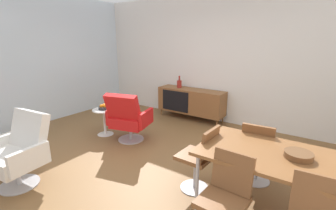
{
  "coord_description": "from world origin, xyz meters",
  "views": [
    {
      "loc": [
        2.09,
        -2.45,
        1.84
      ],
      "look_at": [
        0.19,
        0.31,
        0.91
      ],
      "focal_mm": 25.35,
      "sensor_mm": 36.0,
      "label": 1
    }
  ],
  "objects_px": {
    "dining_table": "(282,159)",
    "dining_chair_front_left": "(225,197)",
    "wooden_bowl_on_table": "(299,155)",
    "dining_chair_near_window": "(200,156)",
    "vase_cobalt": "(179,84)",
    "dining_chair_back_left": "(258,150)",
    "lounge_chair_red": "(128,117)",
    "side_table_round": "(104,119)",
    "armchair_black_shell": "(19,150)",
    "sideboard": "(191,101)",
    "magazine_stack": "(12,138)",
    "fruit_bowl": "(104,107)"
  },
  "relations": [
    {
      "from": "dining_table",
      "to": "wooden_bowl_on_table",
      "type": "relative_size",
      "value": 6.15
    },
    {
      "from": "wooden_bowl_on_table",
      "to": "side_table_round",
      "type": "xyz_separation_m",
      "value": [
        -3.41,
        0.54,
        -0.45
      ]
    },
    {
      "from": "lounge_chair_red",
      "to": "side_table_round",
      "type": "relative_size",
      "value": 1.82
    },
    {
      "from": "lounge_chair_red",
      "to": "side_table_round",
      "type": "height_order",
      "value": "lounge_chair_red"
    },
    {
      "from": "dining_chair_near_window",
      "to": "armchair_black_shell",
      "type": "relative_size",
      "value": 0.9
    },
    {
      "from": "wooden_bowl_on_table",
      "to": "side_table_round",
      "type": "bearing_deg",
      "value": 171.02
    },
    {
      "from": "sideboard",
      "to": "armchair_black_shell",
      "type": "height_order",
      "value": "armchair_black_shell"
    },
    {
      "from": "dining_table",
      "to": "armchair_black_shell",
      "type": "height_order",
      "value": "armchair_black_shell"
    },
    {
      "from": "side_table_round",
      "to": "magazine_stack",
      "type": "relative_size",
      "value": 1.33
    },
    {
      "from": "dining_chair_front_left",
      "to": "fruit_bowl",
      "type": "xyz_separation_m",
      "value": [
        -2.93,
        1.13,
        0.09
      ]
    },
    {
      "from": "wooden_bowl_on_table",
      "to": "dining_chair_near_window",
      "type": "distance_m",
      "value": 1.07
    },
    {
      "from": "side_table_round",
      "to": "vase_cobalt",
      "type": "bearing_deg",
      "value": 71.3
    },
    {
      "from": "vase_cobalt",
      "to": "dining_chair_back_left",
      "type": "bearing_deg",
      "value": -38.12
    },
    {
      "from": "sideboard",
      "to": "dining_table",
      "type": "height_order",
      "value": "dining_table"
    },
    {
      "from": "dining_table",
      "to": "lounge_chair_red",
      "type": "distance_m",
      "value": 2.73
    },
    {
      "from": "sideboard",
      "to": "fruit_bowl",
      "type": "xyz_separation_m",
      "value": [
        -0.94,
        -1.8,
        0.12
      ]
    },
    {
      "from": "vase_cobalt",
      "to": "dining_chair_near_window",
      "type": "xyz_separation_m",
      "value": [
        1.78,
        -2.38,
        -0.35
      ]
    },
    {
      "from": "sideboard",
      "to": "dining_chair_front_left",
      "type": "xyz_separation_m",
      "value": [
        1.99,
        -2.94,
        0.03
      ]
    },
    {
      "from": "dining_chair_near_window",
      "to": "vase_cobalt",
      "type": "bearing_deg",
      "value": 126.73
    },
    {
      "from": "vase_cobalt",
      "to": "dining_table",
      "type": "xyz_separation_m",
      "value": [
        2.67,
        -2.38,
        -0.12
      ]
    },
    {
      "from": "lounge_chair_red",
      "to": "magazine_stack",
      "type": "distance_m",
      "value": 2.19
    },
    {
      "from": "magazine_stack",
      "to": "lounge_chair_red",
      "type": "bearing_deg",
      "value": 36.2
    },
    {
      "from": "sideboard",
      "to": "fruit_bowl",
      "type": "bearing_deg",
      "value": -117.51
    },
    {
      "from": "sideboard",
      "to": "wooden_bowl_on_table",
      "type": "distance_m",
      "value": 3.42
    },
    {
      "from": "vase_cobalt",
      "to": "fruit_bowl",
      "type": "distance_m",
      "value": 1.92
    },
    {
      "from": "dining_chair_back_left",
      "to": "armchair_black_shell",
      "type": "height_order",
      "value": "armchair_black_shell"
    },
    {
      "from": "lounge_chair_red",
      "to": "armchair_black_shell",
      "type": "bearing_deg",
      "value": -97.22
    },
    {
      "from": "dining_chair_front_left",
      "to": "side_table_round",
      "type": "xyz_separation_m",
      "value": [
        -2.93,
        1.13,
        -0.15
      ]
    },
    {
      "from": "wooden_bowl_on_table",
      "to": "side_table_round",
      "type": "relative_size",
      "value": 0.5
    },
    {
      "from": "sideboard",
      "to": "lounge_chair_red",
      "type": "bearing_deg",
      "value": -100.05
    },
    {
      "from": "dining_chair_front_left",
      "to": "armchair_black_shell",
      "type": "distance_m",
      "value": 2.6
    },
    {
      "from": "sideboard",
      "to": "side_table_round",
      "type": "distance_m",
      "value": 2.04
    },
    {
      "from": "dining_table",
      "to": "dining_chair_front_left",
      "type": "distance_m",
      "value": 0.7
    },
    {
      "from": "dining_chair_near_window",
      "to": "lounge_chair_red",
      "type": "relative_size",
      "value": 0.9
    },
    {
      "from": "dining_table",
      "to": "side_table_round",
      "type": "xyz_separation_m",
      "value": [
        -3.28,
        0.57,
        -0.38
      ]
    },
    {
      "from": "dining_chair_front_left",
      "to": "side_table_round",
      "type": "height_order",
      "value": "dining_chair_front_left"
    },
    {
      "from": "wooden_bowl_on_table",
      "to": "dining_chair_front_left",
      "type": "height_order",
      "value": "dining_chair_front_left"
    },
    {
      "from": "wooden_bowl_on_table",
      "to": "dining_chair_near_window",
      "type": "xyz_separation_m",
      "value": [
        -1.02,
        -0.04,
        -0.3
      ]
    },
    {
      "from": "sideboard",
      "to": "dining_chair_front_left",
      "type": "bearing_deg",
      "value": -55.85
    },
    {
      "from": "armchair_black_shell",
      "to": "side_table_round",
      "type": "xyz_separation_m",
      "value": [
        -0.4,
        1.74,
        -0.15
      ]
    },
    {
      "from": "wooden_bowl_on_table",
      "to": "armchair_black_shell",
      "type": "bearing_deg",
      "value": -158.22
    },
    {
      "from": "dining_chair_front_left",
      "to": "armchair_black_shell",
      "type": "height_order",
      "value": "armchair_black_shell"
    },
    {
      "from": "vase_cobalt",
      "to": "lounge_chair_red",
      "type": "bearing_deg",
      "value": -89.59
    },
    {
      "from": "armchair_black_shell",
      "to": "lounge_chair_red",
      "type": "bearing_deg",
      "value": 82.78
    },
    {
      "from": "dining_table",
      "to": "side_table_round",
      "type": "height_order",
      "value": "dining_table"
    },
    {
      "from": "dining_chair_front_left",
      "to": "armchair_black_shell",
      "type": "bearing_deg",
      "value": -166.47
    },
    {
      "from": "wooden_bowl_on_table",
      "to": "dining_chair_back_left",
      "type": "height_order",
      "value": "dining_chair_back_left"
    },
    {
      "from": "dining_chair_near_window",
      "to": "dining_chair_back_left",
      "type": "xyz_separation_m",
      "value": [
        0.54,
        0.56,
        0.0
      ]
    },
    {
      "from": "lounge_chair_red",
      "to": "armchair_black_shell",
      "type": "height_order",
      "value": "same"
    },
    {
      "from": "dining_chair_near_window",
      "to": "magazine_stack",
      "type": "relative_size",
      "value": 2.19
    }
  ]
}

